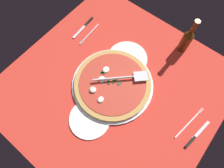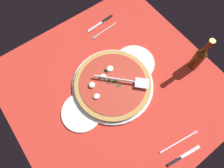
# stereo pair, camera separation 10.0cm
# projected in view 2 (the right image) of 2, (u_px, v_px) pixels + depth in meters

# --- Properties ---
(ground_plane) EXTENTS (1.09, 1.09, 0.01)m
(ground_plane) POSITION_uv_depth(u_px,v_px,m) (114.00, 87.00, 1.03)
(ground_plane) COLOR red
(checker_pattern) EXTENTS (1.09, 1.09, 0.00)m
(checker_pattern) POSITION_uv_depth(u_px,v_px,m) (114.00, 87.00, 1.02)
(checker_pattern) COLOR silver
(checker_pattern) RESTS_ON ground_plane
(pizza_pan) EXTENTS (0.44, 0.44, 0.01)m
(pizza_pan) POSITION_uv_depth(u_px,v_px,m) (112.00, 85.00, 1.02)
(pizza_pan) COLOR silver
(pizza_pan) RESTS_ON ground_plane
(dinner_plate_left) EXTENTS (0.23, 0.23, 0.01)m
(dinner_plate_left) POSITION_uv_depth(u_px,v_px,m) (134.00, 63.00, 1.08)
(dinner_plate_left) COLOR white
(dinner_plate_left) RESTS_ON ground_plane
(dinner_plate_right) EXTENTS (0.21, 0.21, 0.01)m
(dinner_plate_right) POSITION_uv_depth(u_px,v_px,m) (82.00, 112.00, 0.96)
(dinner_plate_right) COLOR white
(dinner_plate_right) RESTS_ON ground_plane
(pizza) EXTENTS (0.41, 0.41, 0.03)m
(pizza) POSITION_uv_depth(u_px,v_px,m) (112.00, 84.00, 1.01)
(pizza) COLOR tan
(pizza) RESTS_ON pizza_pan
(pizza_server) EXTENTS (0.23, 0.23, 0.01)m
(pizza_server) POSITION_uv_depth(u_px,v_px,m) (124.00, 80.00, 0.98)
(pizza_server) COLOR silver
(pizza_server) RESTS_ON pizza
(place_setting_near) EXTENTS (0.20, 0.15, 0.01)m
(place_setting_near) POSITION_uv_depth(u_px,v_px,m) (103.00, 26.00, 1.18)
(place_setting_near) COLOR white
(place_setting_near) RESTS_ON ground_plane
(place_setting_far) EXTENTS (0.24, 0.17, 0.01)m
(place_setting_far) POSITION_uv_depth(u_px,v_px,m) (180.00, 150.00, 0.89)
(place_setting_far) COLOR white
(place_setting_far) RESTS_ON ground_plane
(beer_bottle) EXTENTS (0.06, 0.06, 0.23)m
(beer_bottle) POSITION_uv_depth(u_px,v_px,m) (199.00, 57.00, 0.99)
(beer_bottle) COLOR #58310F
(beer_bottle) RESTS_ON ground_plane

